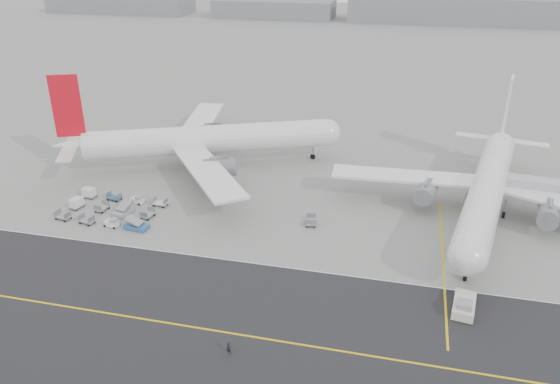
% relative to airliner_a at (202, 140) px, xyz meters
% --- Properties ---
extents(ground, '(700.00, 700.00, 0.00)m').
position_rel_airliner_a_xyz_m(ground, '(17.94, -31.64, -5.87)').
color(ground, gray).
rests_on(ground, ground).
extents(taxiway, '(220.00, 59.00, 0.03)m').
position_rel_airliner_a_xyz_m(taxiway, '(22.97, -49.62, -5.86)').
color(taxiway, '#272729').
rests_on(taxiway, ground).
extents(horizon_buildings, '(520.00, 28.00, 28.00)m').
position_rel_airliner_a_xyz_m(horizon_buildings, '(47.94, 228.36, -5.87)').
color(horizon_buildings, slate).
rests_on(horizon_buildings, ground).
extents(airliner_a, '(55.85, 54.60, 20.37)m').
position_rel_airliner_a_xyz_m(airliner_a, '(0.00, 0.00, 0.00)').
color(airliner_a, white).
rests_on(airliner_a, ground).
extents(airliner_b, '(53.58, 54.68, 19.07)m').
position_rel_airliner_a_xyz_m(airliner_b, '(55.14, -9.57, -0.37)').
color(airliner_b, white).
rests_on(airliner_b, ground).
extents(pushback_tug, '(3.43, 7.47, 2.11)m').
position_rel_airliner_a_xyz_m(pushback_tug, '(50.12, -38.38, -5.00)').
color(pushback_tug, beige).
rests_on(pushback_tug, ground).
extents(jet_bridge, '(17.83, 4.98, 6.67)m').
position_rel_airliner_a_xyz_m(jet_bridge, '(63.12, -6.98, -1.22)').
color(jet_bridge, gray).
rests_on(jet_bridge, ground).
extents(gse_cluster, '(23.99, 19.68, 1.94)m').
position_rel_airliner_a_xyz_m(gse_cluster, '(-7.99, -23.90, -5.87)').
color(gse_cluster, '#959499').
rests_on(gse_cluster, ground).
extents(stray_dolly, '(2.00, 2.84, 1.61)m').
position_rel_airliner_a_xyz_m(stray_dolly, '(26.64, -20.12, -5.87)').
color(stray_dolly, silver).
rests_on(stray_dolly, ground).
extents(ground_crew_a, '(0.70, 0.56, 1.69)m').
position_rel_airliner_a_xyz_m(ground_crew_a, '(23.22, -53.09, -5.02)').
color(ground_crew_a, black).
rests_on(ground_crew_a, ground).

